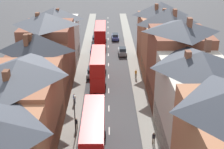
{
  "coord_description": "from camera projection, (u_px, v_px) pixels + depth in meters",
  "views": [
    {
      "loc": [
        -0.14,
        -16.77,
        22.91
      ],
      "look_at": [
        0.57,
        31.55,
        2.28
      ],
      "focal_mm": 50.0,
      "sensor_mm": 36.0,
      "label": 1
    }
  ],
  "objects": [
    {
      "name": "pavement_left",
      "position": [
        82.0,
        72.0,
        59.26
      ],
      "size": [
        2.2,
        104.0,
        0.14
      ],
      "primitive_type": "cube",
      "color": "gray",
      "rests_on": "ground"
    },
    {
      "name": "street_lamp",
      "position": [
        75.0,
        114.0,
        38.54
      ],
      "size": [
        0.2,
        1.12,
        5.5
      ],
      "color": "black",
      "rests_on": "ground"
    },
    {
      "name": "pavement_right",
      "position": [
        135.0,
        72.0,
        59.4
      ],
      "size": [
        2.2,
        104.0,
        0.14
      ],
      "primitive_type": "cube",
      "color": "gray",
      "rests_on": "ground"
    },
    {
      "name": "terrace_row_right",
      "position": [
        189.0,
        85.0,
        39.45
      ],
      "size": [
        8.0,
        59.31,
        13.48
      ],
      "color": "silver",
      "rests_on": "ground"
    },
    {
      "name": "car_near_silver",
      "position": [
        100.0,
        58.0,
        64.04
      ],
      "size": [
        1.9,
        4.18,
        1.6
      ],
      "color": "maroon",
      "rests_on": "ground"
    },
    {
      "name": "double_decker_bus_far_approaching",
      "position": [
        93.0,
        135.0,
        35.23
      ],
      "size": [
        2.74,
        10.8,
        5.3
      ],
      "color": "red",
      "rests_on": "ground"
    },
    {
      "name": "pedestrian_far_right",
      "position": [
        136.0,
        73.0,
        56.22
      ],
      "size": [
        0.36,
        0.22,
        1.61
      ],
      "color": "brown",
      "rests_on": "pavement_right"
    },
    {
      "name": "centre_line_dashes",
      "position": [
        109.0,
        76.0,
        57.52
      ],
      "size": [
        0.14,
        97.8,
        0.01
      ],
      "color": "silver",
      "rests_on": "ground"
    },
    {
      "name": "car_parked_right_a",
      "position": [
        115.0,
        36.0,
        78.94
      ],
      "size": [
        1.9,
        4.44,
        1.57
      ],
      "color": "navy",
      "rests_on": "ground"
    },
    {
      "name": "terrace_row_left",
      "position": [
        27.0,
        92.0,
        38.54
      ],
      "size": [
        8.0,
        60.33,
        12.98
      ],
      "color": "brown",
      "rests_on": "ground"
    },
    {
      "name": "pedestrian_far_left",
      "position": [
        74.0,
        98.0,
        47.33
      ],
      "size": [
        0.36,
        0.22,
        1.61
      ],
      "color": "#3D4256",
      "rests_on": "pavement_left"
    },
    {
      "name": "car_parked_left_a",
      "position": [
        122.0,
        51.0,
        68.12
      ],
      "size": [
        1.9,
        3.89,
        1.71
      ],
      "color": "gray",
      "rests_on": "ground"
    },
    {
      "name": "car_mid_black",
      "position": [
        92.0,
        72.0,
        57.51
      ],
      "size": [
        1.9,
        4.25,
        1.59
      ],
      "color": "#B7BABF",
      "rests_on": "ground"
    },
    {
      "name": "double_decker_bus_lead",
      "position": [
        100.0,
        36.0,
        72.31
      ],
      "size": [
        2.74,
        10.8,
        5.3
      ],
      "color": "#B70F0F",
      "rests_on": "ground"
    },
    {
      "name": "car_near_blue",
      "position": [
        96.0,
        39.0,
        76.59
      ],
      "size": [
        1.9,
        3.89,
        1.59
      ],
      "color": "gray",
      "rests_on": "ground"
    },
    {
      "name": "pedestrian_mid_right",
      "position": [
        76.0,
        123.0,
        40.78
      ],
      "size": [
        0.36,
        0.22,
        1.61
      ],
      "color": "brown",
      "rests_on": "pavement_left"
    },
    {
      "name": "pedestrian_mid_left",
      "position": [
        154.0,
        138.0,
        37.72
      ],
      "size": [
        0.36,
        0.22,
        1.61
      ],
      "color": "brown",
      "rests_on": "pavement_right"
    },
    {
      "name": "double_decker_bus_mid_street",
      "position": [
        98.0,
        67.0,
        54.2
      ],
      "size": [
        2.74,
        10.8,
        5.3
      ],
      "color": "red",
      "rests_on": "ground"
    },
    {
      "name": "car_parked_left_b",
      "position": [
        94.0,
        48.0,
        70.02
      ],
      "size": [
        1.9,
        4.03,
        1.64
      ],
      "color": "navy",
      "rests_on": "ground"
    }
  ]
}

